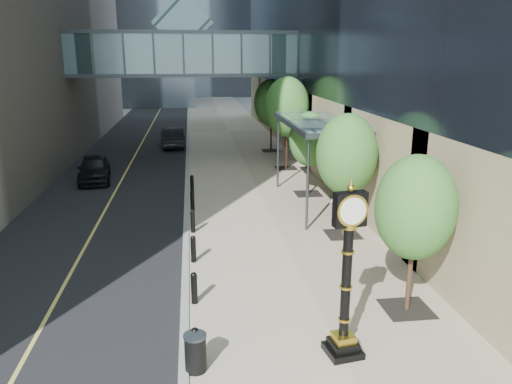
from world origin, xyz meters
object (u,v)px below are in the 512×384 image
trash_bin (196,354)px  pedestrian (337,209)px  car_far (172,137)px  car_near (94,169)px  street_clock (346,284)px

trash_bin → pedestrian: pedestrian is taller
pedestrian → car_far: bearing=-64.3°
trash_bin → car_near: 20.71m
street_clock → pedestrian: 9.77m
pedestrian → street_clock: bearing=80.7°
pedestrian → car_near: pedestrian is taller
pedestrian → car_near: 15.88m
trash_bin → car_near: (-5.86, 19.86, 0.29)m
trash_bin → car_near: bearing=106.4°
street_clock → car_near: street_clock is taller
car_near → car_far: (4.29, 11.30, 0.03)m
street_clock → trash_bin: (-3.71, -0.22, -1.48)m
street_clock → trash_bin: 4.00m
car_near → street_clock: bearing=-71.8°
pedestrian → car_near: (-12.10, 10.28, -0.14)m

